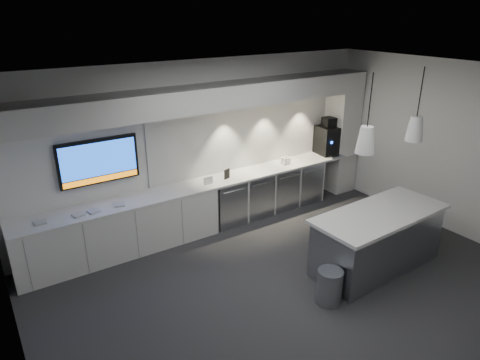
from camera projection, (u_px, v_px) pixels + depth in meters
floor at (288, 283)px, 6.34m from camera, size 7.00×7.00×0.00m
ceiling at (299, 77)px, 5.22m from camera, size 7.00×7.00×0.00m
wall_back at (204, 144)px, 7.72m from camera, size 7.00×0.00×7.00m
wall_front at (473, 281)px, 3.84m from camera, size 7.00×0.00×7.00m
wall_left at (4, 271)px, 3.99m from camera, size 0.00×7.00×7.00m
wall_right at (445, 147)px, 7.56m from camera, size 0.00×7.00×7.00m
back_counter at (214, 182)px, 7.69m from camera, size 6.80×0.65×0.04m
left_base_cabinets at (121, 229)px, 6.97m from camera, size 3.30×0.63×0.86m
fridge_unit_a at (226, 201)px, 7.99m from camera, size 0.60×0.61×0.85m
fridge_unit_b at (253, 194)px, 8.31m from camera, size 0.60×0.61×0.85m
fridge_unit_c at (279, 187)px, 8.64m from camera, size 0.60×0.61×0.85m
fridge_unit_d at (302, 181)px, 8.96m from camera, size 0.60×0.61×0.85m
backsplash at (258, 132)px, 8.29m from camera, size 4.60×0.03×1.30m
soffit at (211, 97)px, 7.15m from camera, size 6.90×0.60×0.40m
column at (341, 133)px, 9.19m from camera, size 0.55×0.55×2.60m
wall_tv at (99, 161)px, 6.68m from camera, size 1.25×0.07×0.72m
island at (377, 239)px, 6.59m from camera, size 2.24×1.02×0.94m
bin at (329, 286)px, 5.84m from camera, size 0.45×0.45×0.49m
coffee_machine at (328, 139)px, 9.03m from camera, size 0.49×0.65×0.78m
sign_black at (227, 174)px, 7.75m from camera, size 0.14×0.07×0.18m
sign_white at (208, 181)px, 7.51m from camera, size 0.18×0.03×0.14m
cup_cluster at (286, 161)px, 8.49m from camera, size 0.16×0.16×0.14m
tray_a at (41, 222)px, 6.16m from camera, size 0.17×0.17×0.02m
tray_b at (78, 215)px, 6.39m from camera, size 0.19×0.19×0.02m
tray_c at (94, 211)px, 6.50m from camera, size 0.19×0.19×0.02m
tray_d at (119, 205)px, 6.72m from camera, size 0.19×0.19×0.02m
pendant_left at (366, 140)px, 5.69m from camera, size 0.26×0.26×1.07m
pendant_right at (415, 128)px, 6.23m from camera, size 0.26×0.26×1.07m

